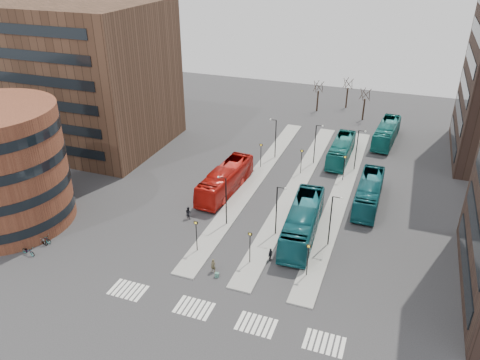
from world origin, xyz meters
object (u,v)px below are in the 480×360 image
(red_bus, at_px, (225,180))
(teal_bus_b, at_px, (341,150))
(commuter_c, at_px, (288,227))
(traveller, at_px, (213,266))
(commuter_a, at_px, (188,213))
(teal_bus_a, at_px, (303,222))
(commuter_b, at_px, (270,255))
(bicycle_mid, at_px, (41,241))
(teal_bus_d, at_px, (386,133))
(bicycle_near, at_px, (28,251))
(teal_bus_c, at_px, (369,193))
(suitcase, at_px, (217,275))
(bicycle_far, at_px, (44,239))

(red_bus, bearing_deg, teal_bus_b, 54.15)
(red_bus, height_order, commuter_c, red_bus)
(traveller, xyz_separation_m, commuter_a, (-6.83, 8.32, 0.03))
(teal_bus_a, xyz_separation_m, commuter_c, (-1.55, -0.12, -0.95))
(commuter_a, xyz_separation_m, commuter_b, (11.68, -4.54, -0.03))
(traveller, relative_size, bicycle_mid, 0.89)
(teal_bus_d, height_order, commuter_c, teal_bus_d)
(commuter_b, xyz_separation_m, bicycle_near, (-24.46, -7.99, -0.28))
(teal_bus_b, relative_size, traveller, 7.55)
(commuter_a, xyz_separation_m, bicycle_mid, (-12.78, -10.58, -0.27))
(teal_bus_c, height_order, bicycle_near, teal_bus_c)
(teal_bus_b, distance_m, commuter_b, 27.93)
(suitcase, relative_size, traveller, 0.33)
(bicycle_far, bearing_deg, teal_bus_b, -41.87)
(teal_bus_c, bearing_deg, commuter_b, -117.48)
(teal_bus_d, distance_m, commuter_b, 38.23)
(teal_bus_b, height_order, teal_bus_c, teal_bus_c)
(traveller, bearing_deg, bicycle_mid, -171.75)
(traveller, distance_m, bicycle_mid, 19.74)
(red_bus, height_order, commuter_b, red_bus)
(traveller, distance_m, commuter_c, 10.72)
(bicycle_mid, bearing_deg, bicycle_near, 179.62)
(teal_bus_b, relative_size, commuter_c, 6.41)
(teal_bus_c, distance_m, bicycle_near, 40.24)
(suitcase, height_order, bicycle_near, bicycle_near)
(commuter_c, bearing_deg, bicycle_near, -21.71)
(teal_bus_d, bearing_deg, bicycle_mid, -122.39)
(commuter_c, distance_m, bicycle_mid, 27.47)
(teal_bus_a, bearing_deg, teal_bus_d, 74.89)
(commuter_b, height_order, bicycle_near, commuter_b)
(teal_bus_a, relative_size, commuter_b, 8.75)
(teal_bus_a, xyz_separation_m, commuter_b, (-1.99, -5.67, -1.08))
(suitcase, relative_size, bicycle_far, 0.26)
(red_bus, bearing_deg, bicycle_near, -121.95)
(teal_bus_b, bearing_deg, teal_bus_d, 59.04)
(commuter_a, relative_size, bicycle_near, 0.87)
(red_bus, bearing_deg, traveller, -68.78)
(teal_bus_a, xyz_separation_m, teal_bus_c, (6.15, 9.90, -0.21))
(suitcase, xyz_separation_m, teal_bus_b, (6.84, 32.22, 1.33))
(teal_bus_c, bearing_deg, teal_bus_a, -121.72)
(teal_bus_c, relative_size, traveller, 7.76)
(teal_bus_a, relative_size, teal_bus_c, 1.13)
(teal_bus_c, distance_m, traveller, 23.33)
(red_bus, xyz_separation_m, teal_bus_d, (18.48, 24.93, -0.08))
(teal_bus_c, bearing_deg, bicycle_far, -146.84)
(bicycle_near, height_order, bicycle_mid, bicycle_mid)
(teal_bus_b, height_order, teal_bus_d, teal_bus_d)
(teal_bus_d, xyz_separation_m, bicycle_far, (-32.93, -42.90, -1.16))
(teal_bus_b, relative_size, bicycle_mid, 6.73)
(traveller, xyz_separation_m, commuter_b, (4.85, 3.78, 0.00))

